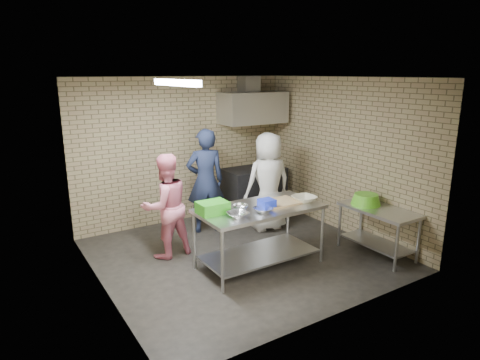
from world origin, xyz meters
The scene contains 25 objects.
floor centered at (0.00, 0.00, 0.00)m, with size 4.20×4.20×0.00m, color black.
ceiling centered at (0.00, 0.00, 2.70)m, with size 4.20×4.20×0.00m, color black.
back_wall centered at (0.00, 2.00, 1.35)m, with size 4.20×0.06×2.70m, color #9B8C61.
front_wall centered at (0.00, -2.00, 1.35)m, with size 4.20×0.06×2.70m, color #9B8C61.
left_wall centered at (-2.10, 0.00, 1.35)m, with size 0.06×4.00×2.70m, color #9B8C61.
right_wall centered at (2.10, 0.00, 1.35)m, with size 0.06×4.00×2.70m, color #9B8C61.
prep_table centered at (0.03, -0.45, 0.45)m, with size 1.81×0.90×0.90m, color silver.
side_counter centered at (1.80, -1.10, 0.38)m, with size 0.60×1.20×0.75m, color silver.
stove centered at (1.35, 1.65, 0.45)m, with size 1.20×0.70×0.90m, color black.
range_hood centered at (1.35, 1.70, 2.10)m, with size 1.30×0.60×0.60m, color silver.
hood_duct centered at (1.35, 1.85, 2.55)m, with size 0.35×0.30×0.30m, color #A5A8AD.
wall_shelf centered at (1.65, 1.89, 1.92)m, with size 0.80×0.20×0.04m, color #3F2B19.
fluorescent_fixture centered at (-1.00, 0.00, 2.64)m, with size 0.10×1.25×0.08m, color white.
green_crate centered at (-0.67, -0.33, 0.98)m, with size 0.40×0.30×0.16m, color #2B951B.
blue_tub centered at (0.08, -0.55, 0.97)m, with size 0.20×0.20×0.13m, color #1A2FC6.
cutting_board centered at (0.38, -0.47, 0.92)m, with size 0.55×0.42×0.03m, color tan.
mixing_bowl_a centered at (-0.47, -0.65, 0.94)m, with size 0.28×0.28×0.07m, color silver.
mixing_bowl_b centered at (-0.27, -0.40, 0.94)m, with size 0.22×0.22×0.07m, color silver.
mixing_bowl_c centered at (-0.07, -0.67, 0.94)m, with size 0.26×0.26×0.06m, color silver.
ceramic_bowl centered at (0.73, -0.60, 0.95)m, with size 0.35×0.35×0.09m, color #BFBA99.
green_basin centered at (1.78, -0.85, 0.83)m, with size 0.46×0.46×0.17m, color #59C626, non-canonical shape.
bottle_red centered at (1.40, 1.89, 2.03)m, with size 0.07×0.07×0.18m, color #B22619.
man_navy centered at (0.02, 1.21, 0.92)m, with size 0.67×0.44×1.84m, color #141B33.
woman_pink centered at (-0.98, 0.60, 0.80)m, with size 0.78×0.61×1.61m, color pink.
woman_white centered at (1.01, 0.70, 0.88)m, with size 0.86×0.56×1.76m, color white.
Camera 1 is at (-3.25, -5.09, 2.77)m, focal length 31.25 mm.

